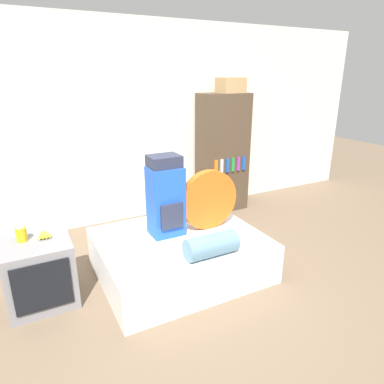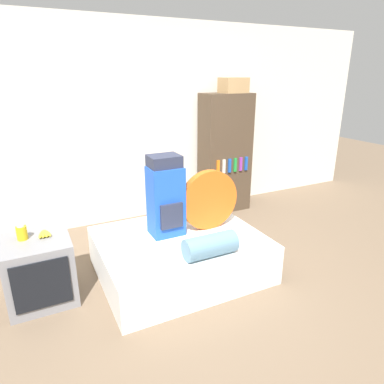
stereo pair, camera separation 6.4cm
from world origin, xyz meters
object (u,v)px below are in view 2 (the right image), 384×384
cardboard_box (233,85)px  tent_bag (209,200)px  canister (22,232)px  sleeping_roll (210,245)px  bookshelf (225,154)px  television (40,270)px  backpack (166,197)px

cardboard_box → tent_bag: bearing=-130.3°
canister → cardboard_box: 3.19m
sleeping_roll → bookshelf: bearing=55.3°
tent_bag → television: (-1.65, 0.08, -0.42)m
tent_bag → canister: (-1.74, 0.15, -0.06)m
backpack → cardboard_box: bearing=37.8°
tent_bag → sleeping_roll: 0.63m
backpack → sleeping_roll: size_ratio=1.68×
sleeping_roll → television: size_ratio=0.82×
television → canister: bearing=143.1°
sleeping_roll → canister: size_ratio=3.49×
backpack → tent_bag: 0.46m
tent_bag → bookshelf: 1.58m
television → canister: (-0.09, 0.07, 0.36)m
television → cardboard_box: cardboard_box is taller
tent_bag → television: bearing=177.3°
backpack → bookshelf: size_ratio=0.48×
backpack → sleeping_roll: (0.17, -0.60, -0.29)m
tent_bag → sleeping_roll: bearing=-117.6°
cardboard_box → sleeping_roll: bearing=-126.9°
sleeping_roll → television: bearing=156.4°
sleeping_roll → canister: (-1.47, 0.67, 0.15)m
bookshelf → cardboard_box: 0.95m
canister → bookshelf: bookshelf is taller
backpack → television: size_ratio=1.38×
backpack → canister: size_ratio=5.85×
backpack → canister: (-1.30, 0.07, -0.14)m
backpack → canister: backpack is taller
bookshelf → cardboard_box: cardboard_box is taller
bookshelf → canister: bearing=-157.7°
backpack → television: backpack is taller
tent_bag → canister: tent_bag is taller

